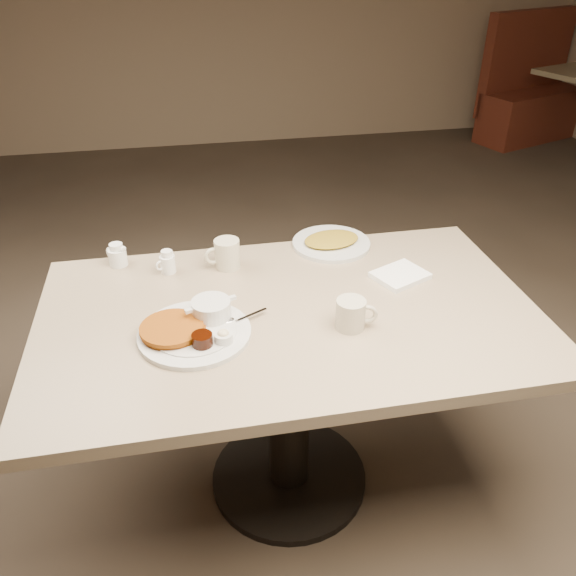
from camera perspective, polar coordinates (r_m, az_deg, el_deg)
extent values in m
cube|color=#4C3F33|center=(2.27, 0.10, -18.36)|extent=(7.00, 8.00, 0.02)
cube|color=tan|center=(1.77, 0.12, -2.82)|extent=(1.50, 0.90, 0.04)
cylinder|color=black|center=(1.99, 0.11, -11.25)|extent=(0.14, 0.14, 0.69)
cylinder|color=black|center=(2.25, 0.10, -17.95)|extent=(0.56, 0.56, 0.03)
cylinder|color=silver|center=(1.67, -9.13, -4.41)|extent=(0.41, 0.41, 0.01)
cylinder|color=silver|center=(1.67, -9.16, -4.14)|extent=(0.31, 0.31, 0.00)
cylinder|color=#92480C|center=(1.67, -11.17, -4.02)|extent=(0.23, 0.23, 0.01)
cylinder|color=#92480C|center=(1.66, -11.33, -3.84)|extent=(0.23, 0.23, 0.01)
cylinder|color=silver|center=(1.70, -7.53, -2.08)|extent=(0.15, 0.15, 0.05)
cube|color=silver|center=(1.67, -9.65, -2.20)|extent=(0.03, 0.02, 0.01)
cube|color=silver|center=(1.71, -5.54, -0.98)|extent=(0.03, 0.02, 0.01)
ellipsoid|color=silver|center=(1.70, -8.06, -1.76)|extent=(0.06, 0.06, 0.03)
ellipsoid|color=silver|center=(1.70, -6.97, -1.69)|extent=(0.06, 0.06, 0.02)
cylinder|color=black|center=(1.60, -8.40, -5.08)|extent=(0.07, 0.07, 0.04)
cylinder|color=silver|center=(1.61, -6.34, -4.85)|extent=(0.07, 0.07, 0.03)
ellipsoid|color=beige|center=(1.60, -6.37, -4.44)|extent=(0.04, 0.04, 0.02)
cube|color=silver|center=(1.71, -3.86, -2.75)|extent=(0.12, 0.07, 0.00)
ellipsoid|color=silver|center=(1.69, -5.91, -3.16)|extent=(0.05, 0.04, 0.01)
cylinder|color=beige|center=(1.67, 6.14, -2.55)|extent=(0.10, 0.10, 0.09)
cylinder|color=black|center=(1.65, 6.22, -1.41)|extent=(0.08, 0.08, 0.01)
torus|color=beige|center=(1.68, 7.76, -2.57)|extent=(0.06, 0.03, 0.06)
cube|color=white|center=(1.95, 10.92, 1.22)|extent=(0.20, 0.19, 0.02)
cylinder|color=beige|center=(1.97, -5.97, 3.36)|extent=(0.10, 0.10, 0.10)
torus|color=beige|center=(1.96, -7.32, 3.13)|extent=(0.06, 0.02, 0.06)
cylinder|color=white|center=(1.98, -11.69, 2.31)|extent=(0.06, 0.06, 0.06)
cylinder|color=white|center=(1.96, -11.82, 3.33)|extent=(0.04, 0.04, 0.02)
cone|color=white|center=(1.97, -11.31, 3.42)|extent=(0.02, 0.02, 0.02)
torus|color=white|center=(1.97, -12.38, 2.18)|extent=(0.04, 0.02, 0.04)
cylinder|color=white|center=(2.07, -16.34, 2.93)|extent=(0.08, 0.08, 0.06)
cylinder|color=white|center=(2.05, -16.51, 3.90)|extent=(0.06, 0.06, 0.02)
cone|color=white|center=(2.03, -16.03, 3.63)|extent=(0.03, 0.03, 0.02)
torus|color=white|center=(2.09, -16.97, 3.29)|extent=(0.04, 0.04, 0.04)
cylinder|color=silver|center=(2.13, 4.26, 4.37)|extent=(0.34, 0.34, 0.01)
ellipsoid|color=#A38823|center=(2.12, 4.27, 4.79)|extent=(0.23, 0.19, 0.02)
cube|color=#602619|center=(6.17, 22.66, 15.35)|extent=(1.12, 0.72, 0.45)
cube|color=#602619|center=(6.18, 22.27, 19.76)|extent=(1.02, 0.45, 0.90)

